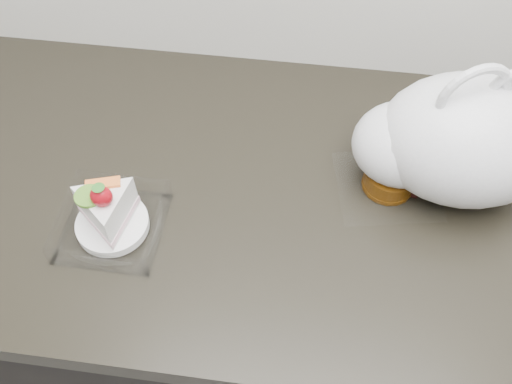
# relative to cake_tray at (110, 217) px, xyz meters

# --- Properties ---
(counter) EXTENTS (2.04, 0.64, 0.90)m
(counter) POSITION_rel_cake_tray_xyz_m (0.38, 0.11, -0.48)
(counter) COLOR black
(counter) RESTS_ON ground
(cake_tray) EXTENTS (0.15, 0.15, 0.12)m
(cake_tray) POSITION_rel_cake_tray_xyz_m (0.00, 0.00, 0.00)
(cake_tray) COLOR white
(cake_tray) RESTS_ON counter
(mooncake_wrap) EXTENTS (0.19, 0.18, 0.04)m
(mooncake_wrap) POSITION_rel_cake_tray_xyz_m (0.42, 0.14, -0.02)
(mooncake_wrap) COLOR white
(mooncake_wrap) RESTS_ON counter
(plastic_bag) EXTENTS (0.33, 0.26, 0.25)m
(plastic_bag) POSITION_rel_cake_tray_xyz_m (0.50, 0.16, 0.07)
(plastic_bag) COLOR white
(plastic_bag) RESTS_ON counter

